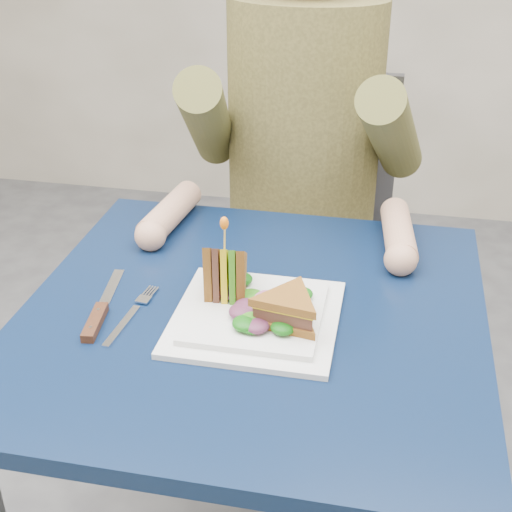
% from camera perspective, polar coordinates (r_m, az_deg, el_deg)
% --- Properties ---
extents(table, '(0.75, 0.75, 0.73)m').
position_cam_1_polar(table, '(1.21, -0.28, -7.51)').
color(table, black).
rests_on(table, ground).
extents(chair, '(0.42, 0.40, 0.93)m').
position_cam_1_polar(chair, '(1.83, 3.95, 1.84)').
color(chair, '#47474C').
rests_on(chair, ground).
extents(diner, '(0.54, 0.59, 0.74)m').
position_cam_1_polar(diner, '(1.58, 3.83, 12.13)').
color(diner, brown).
rests_on(diner, chair).
extents(plate, '(0.26, 0.26, 0.02)m').
position_cam_1_polar(plate, '(1.14, -0.01, -4.83)').
color(plate, white).
rests_on(plate, table).
extents(sandwich_flat, '(0.14, 0.14, 0.05)m').
position_cam_1_polar(sandwich_flat, '(1.09, 2.58, -4.29)').
color(sandwich_flat, brown).
rests_on(sandwich_flat, plate).
extents(sandwich_upright, '(0.09, 0.15, 0.15)m').
position_cam_1_polar(sandwich_upright, '(1.16, -2.46, -1.44)').
color(sandwich_upright, brown).
rests_on(sandwich_upright, plate).
extents(fork, '(0.03, 0.18, 0.01)m').
position_cam_1_polar(fork, '(1.16, -10.07, -4.76)').
color(fork, silver).
rests_on(fork, table).
extents(knife, '(0.05, 0.22, 0.02)m').
position_cam_1_polar(knife, '(1.17, -12.52, -4.68)').
color(knife, silver).
rests_on(knife, table).
extents(toothpick, '(0.01, 0.01, 0.06)m').
position_cam_1_polar(toothpick, '(1.13, -2.53, 1.37)').
color(toothpick, tan).
rests_on(toothpick, sandwich_upright).
extents(toothpick_frill, '(0.01, 0.01, 0.02)m').
position_cam_1_polar(toothpick_frill, '(1.12, -2.56, 2.64)').
color(toothpick_frill, orange).
rests_on(toothpick_frill, sandwich_upright).
extents(lettuce_spill, '(0.15, 0.13, 0.02)m').
position_cam_1_polar(lettuce_spill, '(1.13, 0.34, -3.70)').
color(lettuce_spill, '#337A14').
rests_on(lettuce_spill, plate).
extents(onion_ring, '(0.04, 0.04, 0.02)m').
position_cam_1_polar(onion_ring, '(1.12, 0.79, -3.67)').
color(onion_ring, '#9E4C7A').
rests_on(onion_ring, plate).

